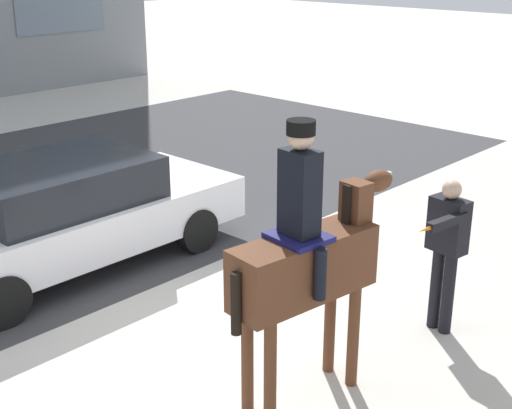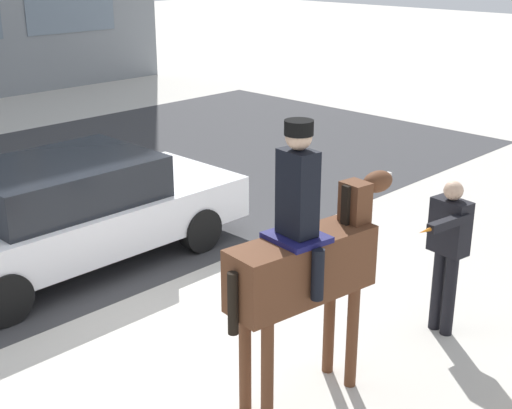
# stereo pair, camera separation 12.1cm
# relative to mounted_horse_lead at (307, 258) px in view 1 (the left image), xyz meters

# --- Properties ---
(ground_plane) EXTENTS (80.00, 80.00, 0.00)m
(ground_plane) POSITION_rel_mounted_horse_lead_xyz_m (-0.13, 2.27, -1.39)
(ground_plane) COLOR beige
(mounted_horse_lead) EXTENTS (1.87, 0.65, 2.63)m
(mounted_horse_lead) POSITION_rel_mounted_horse_lead_xyz_m (0.00, 0.00, 0.00)
(mounted_horse_lead) COLOR #59331E
(mounted_horse_lead) RESTS_ON ground_plane
(pedestrian_bystander) EXTENTS (0.87, 0.44, 1.71)m
(pedestrian_bystander) POSITION_rel_mounted_horse_lead_xyz_m (1.94, -0.29, -0.38)
(pedestrian_bystander) COLOR black
(pedestrian_bystander) RESTS_ON ground_plane
(street_car_near_lane) EXTENTS (4.59, 1.95, 1.42)m
(street_car_near_lane) POSITION_rel_mounted_horse_lead_xyz_m (0.12, 4.09, -0.65)
(street_car_near_lane) COLOR silver
(street_car_near_lane) RESTS_ON ground_plane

